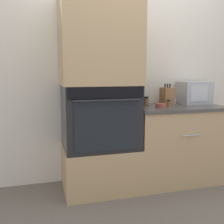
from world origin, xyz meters
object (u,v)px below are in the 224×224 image
Objects in this scene: bowl at (161,105)px; condiment_jar_far at (169,103)px; condiment_jar_mid at (174,101)px; wall_oven at (100,116)px; condiment_jar_near at (146,101)px; microwave at (194,93)px; knife_block at (167,96)px.

condiment_jar_far is at bearing 17.38° from bowl.
condiment_jar_far is (-0.16, -0.18, -0.00)m from condiment_jar_mid.
wall_oven is 0.61m from condiment_jar_near.
microwave is at bearing -0.34° from condiment_jar_near.
condiment_jar_near is at bearing 175.02° from knife_block.
wall_oven is 0.97m from condiment_jar_mid.
wall_oven and knife_block have the same top height.
condiment_jar_mid is (0.12, 0.04, -0.06)m from knife_block.
condiment_jar_far is (-0.41, -0.16, -0.10)m from microwave.
condiment_jar_mid is (0.37, 0.02, -0.01)m from condiment_jar_near.
condiment_jar_mid is at bearing 37.91° from bowl.
microwave is at bearing -5.62° from condiment_jar_mid.
microwave is (1.20, 0.14, 0.21)m from wall_oven.
condiment_jar_far is (0.11, 0.04, 0.01)m from bowl.
wall_oven is at bearing -173.45° from microwave.
microwave is at bearing 20.61° from condiment_jar_far.
microwave is at bearing 19.94° from bowl.
microwave is 4.66× the size of condiment_jar_mid.
condiment_jar_near is (-0.09, 0.19, 0.03)m from bowl.
knife_block is (0.83, 0.12, 0.18)m from wall_oven.
wall_oven reaches higher than bowl.
condiment_jar_mid is 0.24m from condiment_jar_far.
condiment_jar_near is (-0.25, 0.02, -0.05)m from knife_block.
condiment_jar_far reaches higher than bowl.
wall_oven reaches higher than condiment_jar_far.
microwave is 0.62m from condiment_jar_near.
condiment_jar_near is (0.58, 0.14, 0.13)m from wall_oven.
bowl is at bearing -162.62° from condiment_jar_far.
knife_block is at bearing -4.98° from condiment_jar_near.
condiment_jar_near is 0.26m from condiment_jar_far.
bowl is 1.51× the size of condiment_jar_mid.
bowl is (0.67, -0.05, 0.10)m from wall_oven.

